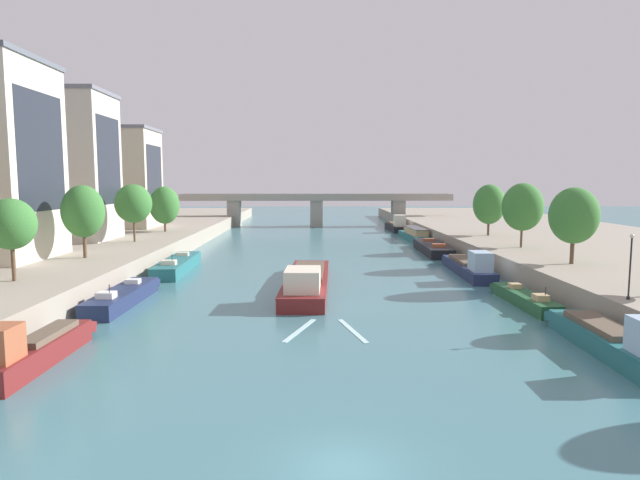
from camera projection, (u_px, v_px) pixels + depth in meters
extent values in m
plane|color=#42757F|center=(344.00, 468.00, 19.15)|extent=(400.00, 400.00, 0.00)
cube|color=gray|center=(50.00, 248.00, 73.10)|extent=(36.00, 170.00, 2.37)
cube|color=gray|center=(585.00, 247.00, 74.27)|extent=(36.00, 170.00, 2.37)
cube|color=maroon|center=(307.00, 283.00, 50.97)|extent=(4.66, 20.19, 1.19)
cube|color=maroon|center=(312.00, 265.00, 61.26)|extent=(3.62, 1.41, 0.96)
cube|color=maroon|center=(307.00, 276.00, 50.90)|extent=(4.73, 20.19, 0.06)
cube|color=beige|center=(303.00, 280.00, 44.03)|extent=(3.00, 4.13, 1.80)
cube|color=black|center=(304.00, 272.00, 46.00)|extent=(2.25, 0.13, 0.50)
cube|color=brown|center=(308.00, 271.00, 52.87)|extent=(3.40, 10.54, 0.36)
cylinder|color=#232328|center=(310.00, 282.00, 44.85)|extent=(0.07, 0.07, 1.10)
cube|color=silver|center=(352.00, 330.00, 36.78)|extent=(1.74, 5.92, 0.03)
cube|color=silver|center=(300.00, 330.00, 36.88)|extent=(2.25, 5.80, 0.03)
cube|color=maroon|center=(40.00, 354.00, 29.88)|extent=(1.83, 9.66, 1.27)
cube|color=maroon|center=(81.00, 326.00, 35.00)|extent=(1.60, 1.29, 1.01)
cube|color=maroon|center=(39.00, 342.00, 29.81)|extent=(1.87, 9.66, 0.06)
cube|color=#9E5133|center=(4.00, 344.00, 26.45)|extent=(1.28, 1.95, 1.78)
cube|color=black|center=(14.00, 333.00, 27.39)|extent=(0.99, 0.05, 0.50)
cube|color=brown|center=(48.00, 333.00, 30.74)|extent=(1.38, 5.03, 0.36)
cylinder|color=#232328|center=(14.00, 348.00, 26.87)|extent=(0.07, 0.07, 1.10)
cube|color=#1E284C|center=(122.00, 297.00, 44.50)|extent=(2.56, 11.85, 1.21)
cube|color=#1E284C|center=(147.00, 282.00, 50.71)|extent=(2.28, 1.29, 0.97)
cube|color=#1E284C|center=(122.00, 290.00, 44.43)|extent=(2.61, 11.85, 0.06)
cube|color=white|center=(133.00, 281.00, 46.99)|extent=(1.20, 0.92, 0.40)
cube|color=white|center=(106.00, 295.00, 41.11)|extent=(1.33, 1.12, 0.48)
cylinder|color=#232328|center=(109.00, 292.00, 40.85)|extent=(0.07, 0.07, 1.10)
cube|color=#23666B|center=(177.00, 265.00, 61.18)|extent=(3.13, 14.27, 1.29)
cube|color=#23666B|center=(190.00, 255.00, 68.57)|extent=(2.62, 1.34, 1.01)
cube|color=#23666B|center=(177.00, 260.00, 61.11)|extent=(3.19, 14.27, 0.06)
cube|color=beige|center=(183.00, 254.00, 64.19)|extent=(1.39, 0.94, 0.40)
cube|color=beige|center=(169.00, 262.00, 57.13)|extent=(1.53, 1.14, 0.48)
cylinder|color=#232328|center=(172.00, 260.00, 56.83)|extent=(0.07, 0.07, 1.10)
cube|color=#23666B|center=(611.00, 344.00, 31.72)|extent=(2.77, 11.92, 1.21)
cube|color=#23666B|center=(564.00, 316.00, 37.95)|extent=(2.37, 1.31, 0.97)
cube|color=#23666B|center=(612.00, 334.00, 31.65)|extent=(2.82, 11.92, 0.06)
cube|color=brown|center=(601.00, 325.00, 32.81)|extent=(2.08, 6.21, 0.36)
cube|color=#235633|center=(525.00, 300.00, 44.24)|extent=(2.10, 9.81, 0.96)
cube|color=#235633|center=(501.00, 286.00, 49.42)|extent=(1.78, 1.26, 0.84)
cube|color=#235633|center=(525.00, 294.00, 44.18)|extent=(2.14, 9.81, 0.06)
cube|color=tan|center=(515.00, 286.00, 46.29)|extent=(0.94, 0.92, 0.40)
cube|color=tan|center=(541.00, 297.00, 41.44)|extent=(1.04, 1.13, 0.48)
cylinder|color=#232328|center=(545.00, 294.00, 41.22)|extent=(0.07, 0.07, 1.10)
cube|color=#1E284C|center=(468.00, 269.00, 59.19)|extent=(2.97, 14.32, 1.10)
cube|color=#1E284C|center=(452.00, 258.00, 66.61)|extent=(2.42, 1.31, 0.92)
cube|color=#1E284C|center=(468.00, 264.00, 59.13)|extent=(3.02, 14.32, 0.06)
cube|color=#9EBCD6|center=(481.00, 261.00, 54.20)|extent=(1.97, 2.91, 1.95)
cube|color=black|center=(477.00, 256.00, 55.60)|extent=(1.51, 0.08, 0.55)
cube|color=brown|center=(465.00, 260.00, 60.52)|extent=(2.19, 7.47, 0.36)
cylinder|color=#232328|center=(483.00, 265.00, 54.81)|extent=(0.07, 0.07, 1.10)
cube|color=black|center=(433.00, 248.00, 76.79)|extent=(3.74, 14.99, 1.24)
cube|color=black|center=(423.00, 242.00, 84.52)|extent=(3.11, 1.36, 0.99)
cube|color=black|center=(433.00, 244.00, 76.72)|extent=(3.80, 14.99, 0.06)
cube|color=#9E5133|center=(429.00, 240.00, 79.95)|extent=(1.65, 0.95, 0.40)
cube|color=#9E5133|center=(439.00, 246.00, 72.54)|extent=(1.81, 1.16, 0.48)
cylinder|color=#232328|center=(443.00, 244.00, 72.21)|extent=(0.07, 0.07, 1.10)
cube|color=#23666B|center=(414.00, 237.00, 93.91)|extent=(3.18, 14.92, 0.96)
cube|color=#23666B|center=(405.00, 232.00, 101.61)|extent=(2.52, 1.30, 0.84)
cube|color=#23666B|center=(415.00, 234.00, 93.86)|extent=(3.23, 14.93, 0.06)
cube|color=tan|center=(416.00, 231.00, 93.06)|extent=(2.51, 9.57, 1.11)
cube|color=#4C4C51|center=(416.00, 228.00, 92.99)|extent=(2.67, 9.86, 0.08)
cylinder|color=#232328|center=(423.00, 233.00, 89.40)|extent=(0.07, 0.07, 1.10)
cube|color=black|center=(396.00, 228.00, 111.67)|extent=(2.85, 13.07, 1.17)
cube|color=black|center=(391.00, 224.00, 118.50)|extent=(2.71, 1.25, 0.95)
cube|color=black|center=(396.00, 225.00, 111.61)|extent=(2.91, 13.07, 0.06)
cube|color=beige|center=(400.00, 221.00, 107.06)|extent=(2.14, 2.61, 2.27)
cube|color=black|center=(399.00, 218.00, 108.34)|extent=(1.71, 0.03, 0.63)
cube|color=brown|center=(395.00, 223.00, 112.88)|extent=(2.22, 6.79, 0.36)
cylinder|color=#232328|center=(401.00, 223.00, 107.65)|extent=(0.07, 0.07, 1.10)
cylinder|color=brown|center=(13.00, 260.00, 42.08)|extent=(0.30, 0.30, 3.40)
ellipsoid|color=#387533|center=(11.00, 224.00, 41.78)|extent=(3.76, 3.76, 3.99)
cylinder|color=brown|center=(85.00, 242.00, 54.91)|extent=(0.36, 0.36, 3.31)
ellipsoid|color=#387533|center=(83.00, 211.00, 54.58)|extent=(4.22, 4.22, 5.31)
cylinder|color=brown|center=(134.00, 228.00, 69.47)|extent=(0.26, 0.26, 3.59)
ellipsoid|color=#387533|center=(133.00, 203.00, 69.13)|extent=(4.67, 4.67, 4.97)
cylinder|color=brown|center=(165.00, 224.00, 83.57)|extent=(0.34, 0.34, 2.52)
ellipsoid|color=#387533|center=(164.00, 205.00, 83.26)|extent=(4.56, 4.56, 5.79)
cylinder|color=brown|center=(572.00, 247.00, 50.92)|extent=(0.37, 0.37, 3.13)
ellipsoid|color=#387533|center=(574.00, 216.00, 50.59)|extent=(4.52, 4.52, 5.31)
cylinder|color=brown|center=(521.00, 234.00, 63.49)|extent=(0.26, 0.26, 3.25)
ellipsoid|color=#387533|center=(523.00, 207.00, 63.14)|extent=(4.73, 4.73, 5.62)
cylinder|color=brown|center=(488.00, 225.00, 77.64)|extent=(0.33, 0.33, 2.93)
ellipsoid|color=#387533|center=(489.00, 204.00, 77.30)|extent=(4.55, 4.55, 5.71)
cylinder|color=black|center=(630.00, 269.00, 35.46)|extent=(0.11, 0.11, 4.10)
sphere|color=#EAE5C6|center=(632.00, 236.00, 35.23)|extent=(0.28, 0.28, 0.28)
cylinder|color=black|center=(628.00, 298.00, 35.68)|extent=(0.22, 0.22, 0.20)
cube|color=#232833|center=(41.00, 152.00, 53.22)|extent=(0.04, 9.22, 11.67)
cube|color=#BCB2A8|center=(59.00, 168.00, 71.27)|extent=(13.21, 9.80, 19.08)
cube|color=slate|center=(55.00, 92.00, 70.21)|extent=(13.61, 10.10, 0.50)
cube|color=#232833|center=(109.00, 161.00, 71.27)|extent=(0.04, 7.84, 11.45)
cube|color=beige|center=(114.00, 179.00, 91.19)|extent=(13.61, 10.54, 16.24)
cube|color=slate|center=(112.00, 129.00, 90.28)|extent=(14.02, 10.86, 0.50)
cube|color=#232833|center=(155.00, 175.00, 91.21)|extent=(0.04, 8.43, 9.75)
cube|color=gray|center=(316.00, 199.00, 121.99)|extent=(61.32, 4.40, 0.60)
cube|color=gray|center=(316.00, 196.00, 119.92)|extent=(61.32, 0.30, 0.90)
cube|color=gray|center=(316.00, 196.00, 123.90)|extent=(61.32, 0.30, 0.90)
cube|color=gray|center=(234.00, 213.00, 122.04)|extent=(2.80, 3.60, 5.82)
cube|color=gray|center=(316.00, 213.00, 122.34)|extent=(2.80, 3.60, 5.82)
cube|color=gray|center=(398.00, 213.00, 122.64)|extent=(2.80, 3.60, 5.82)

